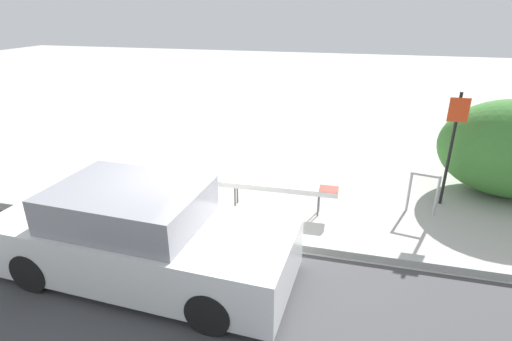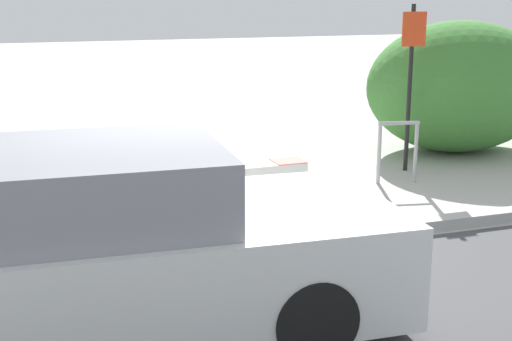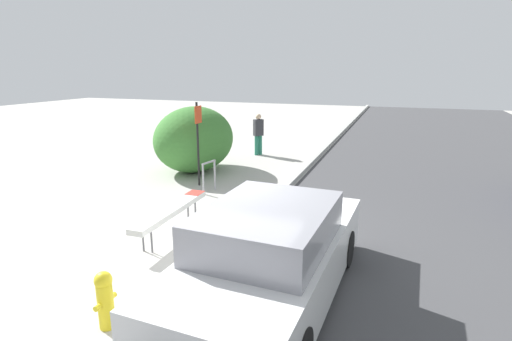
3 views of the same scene
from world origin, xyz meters
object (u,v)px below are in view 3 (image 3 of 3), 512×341
at_px(fire_hydrant, 105,298).
at_px(parked_car_near, 271,257).
at_px(bike_rack, 209,173).
at_px(bench, 171,211).
at_px(pedestrian, 258,133).
at_px(sign_post, 198,136).

height_order(fire_hydrant, parked_car_near, parked_car_near).
relative_size(bike_rack, fire_hydrant, 1.08).
distance_m(bench, parked_car_near, 2.95).
xyz_separation_m(bench, pedestrian, (7.59, 0.91, 0.34)).
distance_m(bike_rack, fire_hydrant, 5.73).
height_order(bike_rack, fire_hydrant, bike_rack).
bearing_deg(pedestrian, fire_hydrant, -129.54).
bearing_deg(pedestrian, bike_rack, -134.61).
bearing_deg(pedestrian, bench, -131.97).
xyz_separation_m(sign_post, pedestrian, (4.38, -0.18, -0.56)).
bearing_deg(parked_car_near, sign_post, 40.16).
distance_m(fire_hydrant, pedestrian, 10.55).
height_order(bench, fire_hydrant, fire_hydrant).
distance_m(bike_rack, parked_car_near, 5.26).
distance_m(sign_post, parked_car_near, 5.98).
bearing_deg(bike_rack, sign_post, 49.32).
bearing_deg(sign_post, pedestrian, -2.30).
height_order(sign_post, pedestrian, sign_post).
distance_m(fire_hydrant, parked_car_near, 2.20).
xyz_separation_m(bike_rack, sign_post, (0.45, 0.53, 0.88)).
height_order(bench, pedestrian, pedestrian).
relative_size(fire_hydrant, parked_car_near, 0.17).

